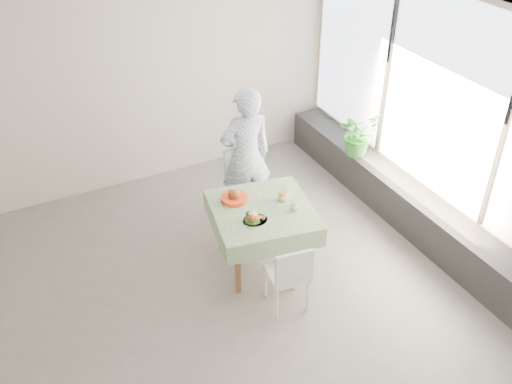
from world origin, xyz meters
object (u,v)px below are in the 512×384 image
main_dish (254,218)px  chair_far (250,201)px  chair_near (287,286)px  juice_cup_orange (282,195)px  diner (246,157)px  cafe_table (262,230)px  potted_plant (358,133)px

main_dish → chair_far: bearing=65.7°
chair_near → juice_cup_orange: 0.99m
chair_near → diner: size_ratio=0.47×
chair_near → diner: 1.70m
cafe_table → diner: 0.98m
juice_cup_orange → potted_plant: 1.76m
cafe_table → juice_cup_orange: 0.44m
main_dish → potted_plant: size_ratio=0.47×
cafe_table → chair_far: chair_far is taller
chair_far → chair_near: (-0.31, -1.45, -0.05)m
juice_cup_orange → potted_plant: bearing=27.2°
main_dish → juice_cup_orange: 0.49m
chair_far → main_dish: (-0.42, -0.92, 0.49)m
diner → potted_plant: (1.60, -0.02, -0.08)m
chair_far → diner: bearing=90.2°
chair_far → juice_cup_orange: (0.03, -0.71, 0.51)m
chair_far → chair_near: size_ratio=1.21×
main_dish → chair_near: bearing=-78.8°
chair_far → main_dish: 1.12m
cafe_table → chair_far: 0.81m
cafe_table → diner: (0.23, 0.86, 0.41)m
cafe_table → potted_plant: (1.83, 0.84, 0.33)m
chair_far → diner: size_ratio=0.56×
cafe_table → chair_far: bearing=73.0°
diner → potted_plant: diner is taller
cafe_table → juice_cup_orange: bearing=8.8°
cafe_table → juice_cup_orange: juice_cup_orange is taller
potted_plant → chair_near: bearing=-141.1°
cafe_table → juice_cup_orange: size_ratio=4.09×
cafe_table → chair_near: size_ratio=1.50×
chair_near → potted_plant: 2.51m
chair_far → juice_cup_orange: juice_cup_orange is taller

